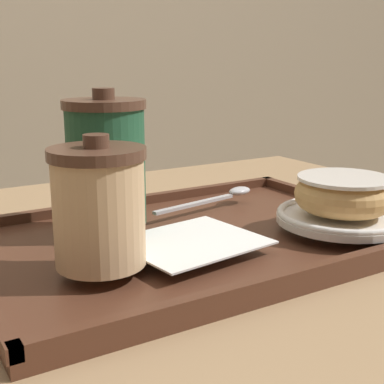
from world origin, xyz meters
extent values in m
cube|color=tan|center=(0.00, 0.00, 0.71)|extent=(0.93, 0.77, 0.03)
cube|color=#512D1E|center=(0.00, -0.02, 0.73)|extent=(0.48, 0.32, 0.01)
cube|color=#512D1E|center=(0.00, -0.17, 0.74)|extent=(0.48, 0.01, 0.01)
cube|color=#512D1E|center=(0.00, 0.14, 0.74)|extent=(0.48, 0.01, 0.01)
cube|color=#512D1E|center=(0.23, -0.02, 0.74)|extent=(0.01, 0.32, 0.01)
cube|color=white|center=(-0.03, -0.06, 0.75)|extent=(0.15, 0.13, 0.00)
cylinder|color=#E0B784|center=(-0.13, -0.07, 0.79)|extent=(0.08, 0.08, 0.10)
cylinder|color=brown|center=(-0.13, -0.07, 0.85)|extent=(0.09, 0.09, 0.01)
cylinder|color=brown|center=(-0.13, -0.07, 0.86)|extent=(0.02, 0.02, 0.01)
cylinder|color=#235638|center=(-0.08, 0.05, 0.81)|extent=(0.09, 0.09, 0.13)
cylinder|color=brown|center=(-0.08, 0.05, 0.88)|extent=(0.09, 0.09, 0.01)
cylinder|color=brown|center=(-0.08, 0.05, 0.89)|extent=(0.02, 0.02, 0.01)
cylinder|color=white|center=(0.15, -0.09, 0.75)|extent=(0.15, 0.15, 0.01)
torus|color=white|center=(0.15, -0.09, 0.75)|extent=(0.15, 0.15, 0.01)
torus|color=tan|center=(0.15, -0.09, 0.78)|extent=(0.11, 0.11, 0.04)
cylinder|color=white|center=(0.15, -0.09, 0.80)|extent=(0.11, 0.11, 0.00)
ellipsoid|color=silver|center=(0.13, 0.07, 0.75)|extent=(0.04, 0.03, 0.01)
cube|color=silver|center=(0.05, 0.06, 0.75)|extent=(0.13, 0.03, 0.00)
camera|label=1|loc=(-0.30, -0.50, 0.93)|focal=50.00mm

